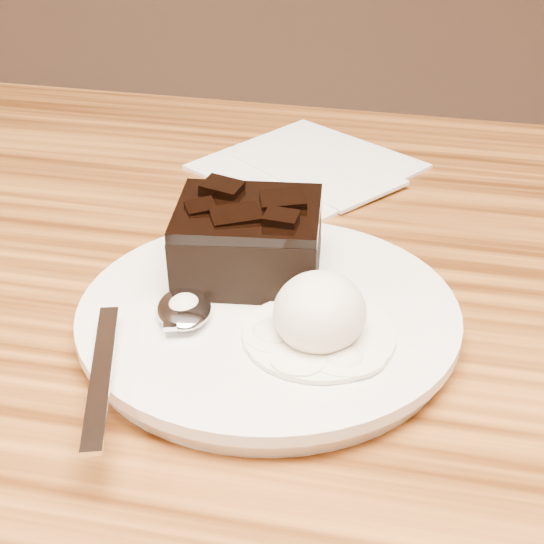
% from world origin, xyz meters
% --- Properties ---
extents(plate, '(0.24, 0.24, 0.02)m').
position_xyz_m(plate, '(0.07, -0.01, 0.76)').
color(plate, white).
rests_on(plate, dining_table).
extents(brownie, '(0.10, 0.09, 0.04)m').
position_xyz_m(brownie, '(0.05, 0.03, 0.79)').
color(brownie, black).
rests_on(brownie, plate).
extents(ice_cream_scoop, '(0.05, 0.06, 0.05)m').
position_xyz_m(ice_cream_scoop, '(0.11, -0.03, 0.79)').
color(ice_cream_scoop, white).
rests_on(ice_cream_scoop, plate).
extents(melt_puddle, '(0.09, 0.09, 0.00)m').
position_xyz_m(melt_puddle, '(0.11, -0.03, 0.77)').
color(melt_puddle, white).
rests_on(melt_puddle, plate).
extents(spoon, '(0.09, 0.19, 0.01)m').
position_xyz_m(spoon, '(0.02, -0.03, 0.78)').
color(spoon, silver).
rests_on(spoon, plate).
extents(napkin, '(0.22, 0.22, 0.01)m').
position_xyz_m(napkin, '(0.05, 0.25, 0.75)').
color(napkin, white).
rests_on(napkin, dining_table).
extents(crumb_a, '(0.01, 0.01, 0.00)m').
position_xyz_m(crumb_a, '(0.08, -0.01, 0.77)').
color(crumb_a, black).
rests_on(crumb_a, plate).
extents(crumb_b, '(0.01, 0.01, 0.00)m').
position_xyz_m(crumb_b, '(0.10, -0.01, 0.77)').
color(crumb_b, black).
rests_on(crumb_b, plate).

